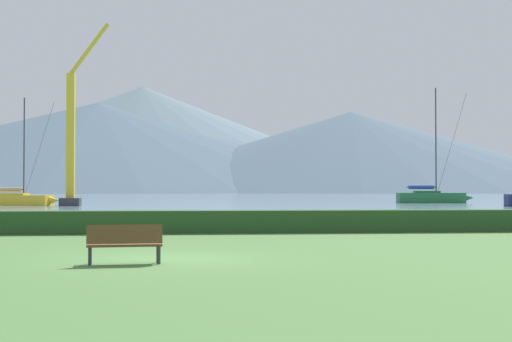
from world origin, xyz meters
TOP-DOWN VIEW (x-y plane):
  - ground_plane at (0.00, 0.00)m, footprint 1000.00×1000.00m
  - harbor_water at (0.00, 137.00)m, footprint 320.00×246.00m
  - hedge_line at (0.00, 11.00)m, footprint 80.00×1.20m
  - sailboat_slip_2 at (30.59, 68.82)m, footprint 9.31×3.66m
  - sailboat_slip_5 at (-16.30, 60.52)m, footprint 8.04×3.80m
  - park_bench_near_path at (-0.97, -1.25)m, footprint 1.81×0.64m
  - dock_crane at (-10.65, 58.12)m, footprint 4.82×2.00m
  - distant_hill_west_ridge at (-21.32, 410.77)m, footprint 302.83×302.83m
  - distant_hill_central_peak at (-42.76, 377.88)m, footprint 328.81×328.81m
  - distant_hill_east_ridge at (81.22, 331.90)m, footprint 247.01×247.01m

SIDE VIEW (x-z plane):
  - ground_plane at x=0.00m, z-range 0.00..0.00m
  - harbor_water at x=0.00m, z-range 0.00..0.00m
  - hedge_line at x=0.00m, z-range 0.00..0.91m
  - park_bench_near_path at x=-0.97m, z-range 0.06..1.01m
  - sailboat_slip_5 at x=-16.30m, z-range -4.93..6.27m
  - sailboat_slip_2 at x=30.59m, z-range -6.20..7.77m
  - dock_crane at x=-10.65m, z-range -3.40..15.28m
  - distant_hill_east_ridge at x=81.22m, z-range 0.00..38.27m
  - distant_hill_central_peak at x=-42.76m, z-range 0.00..46.46m
  - distant_hill_west_ridge at x=-21.32m, z-range 0.00..59.49m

